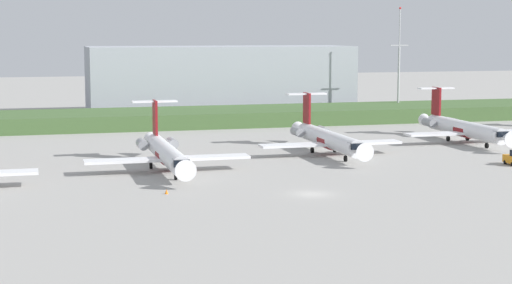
# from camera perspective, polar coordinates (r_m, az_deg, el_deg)

# --- Properties ---
(ground_plane) EXTENTS (500.00, 500.00, 0.00)m
(ground_plane) POSITION_cam_1_polar(r_m,az_deg,el_deg) (128.36, -0.49, -1.09)
(ground_plane) COLOR #9E9B96
(grass_berm) EXTENTS (320.00, 20.00, 3.07)m
(grass_berm) POSITION_cam_1_polar(r_m,az_deg,el_deg) (174.66, -4.41, 1.69)
(grass_berm) COLOR #426033
(grass_berm) RESTS_ON ground
(regional_jet_third) EXTENTS (22.81, 31.00, 9.00)m
(regional_jet_third) POSITION_cam_1_polar(r_m,az_deg,el_deg) (117.15, -6.16, -0.71)
(regional_jet_third) COLOR white
(regional_jet_third) RESTS_ON ground
(regional_jet_fourth) EXTENTS (22.81, 31.00, 9.00)m
(regional_jet_fourth) POSITION_cam_1_polar(r_m,az_deg,el_deg) (132.45, 4.89, 0.26)
(regional_jet_fourth) COLOR white
(regional_jet_fourth) RESTS_ON ground
(regional_jet_fifth) EXTENTS (22.81, 31.00, 9.00)m
(regional_jet_fifth) POSITION_cam_1_polar(r_m,az_deg,el_deg) (150.70, 13.96, 0.94)
(regional_jet_fifth) COLOR white
(regional_jet_fifth) RESTS_ON ground
(antenna_mast) EXTENTS (4.40, 0.50, 24.82)m
(antenna_mast) POSITION_cam_1_polar(r_m,az_deg,el_deg) (194.56, 9.72, 4.78)
(antenna_mast) COLOR #B2B2B7
(antenna_mast) RESTS_ON ground
(distant_hangar) EXTENTS (62.53, 20.23, 15.84)m
(distant_hangar) POSITION_cam_1_polar(r_m,az_deg,el_deg) (200.79, -2.46, 4.29)
(distant_hangar) COLOR #9EA3AD
(distant_hangar) RESTS_ON ground
(safety_cone_front_marker) EXTENTS (0.44, 0.44, 0.55)m
(safety_cone_front_marker) POSITION_cam_1_polar(r_m,az_deg,el_deg) (100.40, -6.12, -3.39)
(safety_cone_front_marker) COLOR orange
(safety_cone_front_marker) RESTS_ON ground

